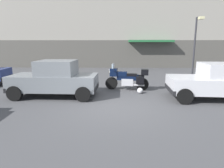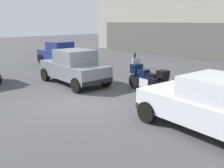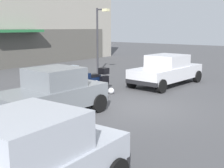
# 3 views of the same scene
# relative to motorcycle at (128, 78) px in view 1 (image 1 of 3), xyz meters

# --- Properties ---
(ground_plane) EXTENTS (80.00, 80.00, 0.00)m
(ground_plane) POSITION_rel_motorcycle_xyz_m (-0.64, -2.89, -0.62)
(ground_plane) COLOR #424244
(building_facade_rear) EXTENTS (30.25, 3.40, 10.77)m
(building_facade_rear) POSITION_rel_motorcycle_xyz_m (-0.64, 11.34, 4.71)
(building_facade_rear) COLOR gray
(building_facade_rear) RESTS_ON ground
(motorcycle) EXTENTS (2.26, 0.89, 1.36)m
(motorcycle) POSITION_rel_motorcycle_xyz_m (0.00, 0.00, 0.00)
(motorcycle) COLOR black
(motorcycle) RESTS_ON ground
(helmet) EXTENTS (0.28, 0.28, 0.28)m
(helmet) POSITION_rel_motorcycle_xyz_m (0.56, -0.79, -0.48)
(helmet) COLOR silver
(helmet) RESTS_ON ground
(car_sedan_far) EXTENTS (4.66, 2.17, 1.56)m
(car_sedan_far) POSITION_rel_motorcycle_xyz_m (3.97, -1.76, 0.16)
(car_sedan_far) COLOR silver
(car_sedan_far) RESTS_ON ground
(car_wagon_end) EXTENTS (3.92, 1.88, 1.64)m
(car_wagon_end) POSITION_rel_motorcycle_xyz_m (-3.35, -1.40, 0.19)
(car_wagon_end) COLOR slate
(car_wagon_end) RESTS_ON ground
(streetlamp_curbside) EXTENTS (0.28, 0.94, 4.13)m
(streetlamp_curbside) POSITION_rel_motorcycle_xyz_m (4.74, 3.45, 1.94)
(streetlamp_curbside) COLOR #2D2D33
(streetlamp_curbside) RESTS_ON ground
(bollard_curbside) EXTENTS (0.16, 0.16, 0.99)m
(bollard_curbside) POSITION_rel_motorcycle_xyz_m (-4.33, 3.86, -0.10)
(bollard_curbside) COLOR #333338
(bollard_curbside) RESTS_ON ground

